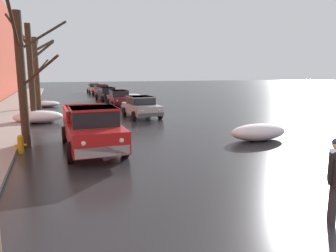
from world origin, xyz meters
TOP-DOWN VIEW (x-y plane):
  - left_sidewalk_slab at (-6.83, 18.00)m, footprint 3.40×80.00m
  - snow_bank_near_corner_left at (-4.55, 16.92)m, footprint 2.80×1.33m
  - snow_bank_along_left_kerb at (4.81, 8.28)m, footprint 2.73×1.27m
  - snow_bank_near_corner_right at (4.40, 30.19)m, footprint 2.53×1.41m
  - snow_bank_along_right_kerb at (-4.31, 26.21)m, footprint 2.28×1.41m
  - bare_tree_second_along_sidewalk at (-4.80, 10.50)m, footprint 2.11×2.77m
  - bare_tree_mid_block at (-4.80, 17.19)m, footprint 2.72×2.04m
  - bare_tree_far_down_block at (-4.84, 24.88)m, footprint 2.17×1.35m
  - pickup_truck_red_approaching_near_lane at (-2.39, 9.07)m, footprint 2.14×5.42m
  - sedan_silver_parked_kerbside_close at (1.84, 17.06)m, footprint 2.07×3.95m
  - sedan_maroon_parked_kerbside_mid at (1.91, 24.65)m, footprint 1.96×4.29m
  - sedan_black_parked_far_down_block at (1.82, 30.83)m, footprint 2.16×4.39m
  - sedan_red_queued_behind_truck at (2.28, 37.66)m, footprint 2.07×4.09m
  - sedan_white_at_far_intersection at (2.08, 43.22)m, footprint 1.83×4.13m
  - pedestrian_with_coffee at (1.38, 1.26)m, footprint 0.52×0.56m
  - fire_hydrant at (-4.98, 9.52)m, footprint 0.42×0.22m

SIDE VIEW (x-z plane):
  - left_sidewalk_slab at x=-6.83m, z-range 0.00..0.13m
  - snow_bank_along_right_kerb at x=-4.31m, z-range -0.02..0.54m
  - snow_bank_near_corner_right at x=4.40m, z-range -0.01..0.68m
  - fire_hydrant at x=-4.98m, z-range 0.00..0.71m
  - snow_bank_near_corner_left at x=-4.55m, z-range -0.01..0.74m
  - snow_bank_along_left_kerb at x=4.81m, z-range -0.01..0.74m
  - sedan_white_at_far_intersection at x=2.08m, z-range 0.04..1.46m
  - sedan_silver_parked_kerbside_close at x=1.84m, z-range 0.04..1.46m
  - sedan_red_queued_behind_truck at x=2.28m, z-range 0.04..1.46m
  - sedan_maroon_parked_kerbside_mid at x=1.91m, z-range 0.04..1.46m
  - sedan_black_parked_far_down_block at x=1.82m, z-range 0.04..1.46m
  - pickup_truck_red_approaching_near_lane at x=-2.39m, z-range 0.00..1.76m
  - pedestrian_with_coffee at x=1.38m, z-range 0.16..1.92m
  - bare_tree_second_along_sidewalk at x=-4.80m, z-range -0.02..5.75m
  - bare_tree_far_down_block at x=-4.84m, z-range -0.10..6.21m
  - bare_tree_mid_block at x=-4.80m, z-range 0.07..6.52m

